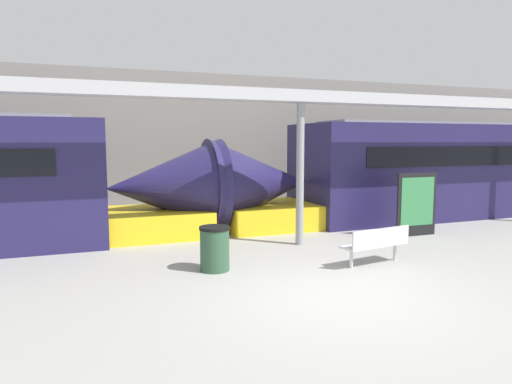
{
  "coord_description": "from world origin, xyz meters",
  "views": [
    {
      "loc": [
        -3.85,
        -6.32,
        2.57
      ],
      "look_at": [
        -0.15,
        3.41,
        1.4
      ],
      "focal_mm": 32.0,
      "sensor_mm": 36.0,
      "label": 1
    }
  ],
  "objects_px": {
    "bench_near": "(377,242)",
    "trash_bin": "(215,248)",
    "train_left": "(464,171)",
    "poster_board": "(417,204)",
    "support_column_near": "(300,175)"
  },
  "relations": [
    {
      "from": "train_left",
      "to": "poster_board",
      "type": "height_order",
      "value": "train_left"
    },
    {
      "from": "trash_bin",
      "to": "support_column_near",
      "type": "bearing_deg",
      "value": 29.61
    },
    {
      "from": "train_left",
      "to": "poster_board",
      "type": "bearing_deg",
      "value": -148.14
    },
    {
      "from": "poster_board",
      "to": "support_column_near",
      "type": "height_order",
      "value": "support_column_near"
    },
    {
      "from": "train_left",
      "to": "support_column_near",
      "type": "height_order",
      "value": "support_column_near"
    },
    {
      "from": "bench_near",
      "to": "trash_bin",
      "type": "height_order",
      "value": "trash_bin"
    },
    {
      "from": "bench_near",
      "to": "trash_bin",
      "type": "xyz_separation_m",
      "value": [
        -3.26,
        0.8,
        -0.03
      ]
    },
    {
      "from": "poster_board",
      "to": "support_column_near",
      "type": "relative_size",
      "value": 0.49
    },
    {
      "from": "trash_bin",
      "to": "poster_board",
      "type": "distance_m",
      "value": 6.17
    },
    {
      "from": "train_left",
      "to": "bench_near",
      "type": "distance_m",
      "value": 8.56
    },
    {
      "from": "train_left",
      "to": "support_column_near",
      "type": "relative_size",
      "value": 5.32
    },
    {
      "from": "train_left",
      "to": "support_column_near",
      "type": "distance_m",
      "value": 8.09
    },
    {
      "from": "poster_board",
      "to": "train_left",
      "type": "bearing_deg",
      "value": 31.86
    },
    {
      "from": "bench_near",
      "to": "poster_board",
      "type": "height_order",
      "value": "poster_board"
    },
    {
      "from": "train_left",
      "to": "bench_near",
      "type": "bearing_deg",
      "value": -145.98
    }
  ]
}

